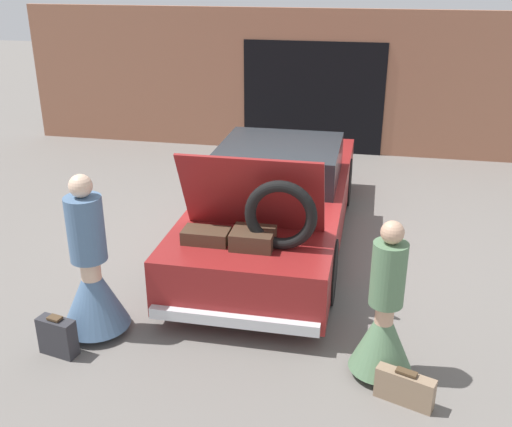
# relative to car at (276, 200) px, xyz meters

# --- Properties ---
(ground_plane) EXTENTS (40.00, 40.00, 0.00)m
(ground_plane) POSITION_rel_car_xyz_m (-0.00, -0.00, -0.60)
(ground_plane) COLOR slate
(garage_wall_back) EXTENTS (12.00, 0.14, 2.80)m
(garage_wall_back) POSITION_rel_car_xyz_m (-0.00, 4.40, 0.79)
(garage_wall_back) COLOR #9E664C
(garage_wall_back) RESTS_ON ground_plane
(car) EXTENTS (1.89, 5.07, 1.77)m
(car) POSITION_rel_car_xyz_m (0.00, 0.00, 0.00)
(car) COLOR maroon
(car) RESTS_ON ground_plane
(person_left) EXTENTS (0.70, 0.70, 1.75)m
(person_left) POSITION_rel_car_xyz_m (-1.47, -2.59, 0.02)
(person_left) COLOR beige
(person_left) RESTS_ON ground_plane
(person_right) EXTENTS (0.59, 0.59, 1.58)m
(person_right) POSITION_rel_car_xyz_m (1.46, -2.71, -0.04)
(person_right) COLOR tan
(person_right) RESTS_ON ground_plane
(suitcase_beside_left_person) EXTENTS (0.41, 0.23, 0.42)m
(suitcase_beside_left_person) POSITION_rel_car_xyz_m (-1.67, -3.03, -0.40)
(suitcase_beside_left_person) COLOR #2D2D33
(suitcase_beside_left_person) RESTS_ON ground_plane
(suitcase_beside_right_person) EXTENTS (0.53, 0.29, 0.33)m
(suitcase_beside_right_person) POSITION_rel_car_xyz_m (1.68, -3.09, -0.44)
(suitcase_beside_right_person) COLOR #8C7259
(suitcase_beside_right_person) RESTS_ON ground_plane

